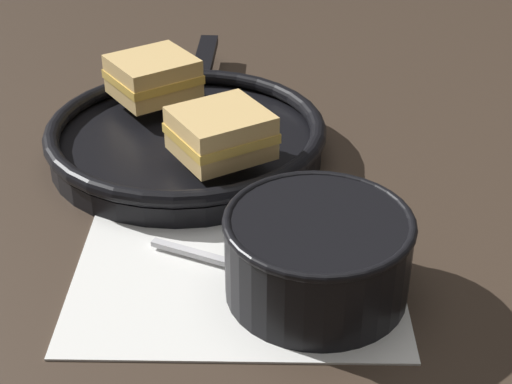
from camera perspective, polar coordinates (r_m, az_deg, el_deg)
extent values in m
plane|color=#382B21|center=(0.72, -2.80, -4.71)|extent=(4.00, 4.00, 0.00)
cube|color=white|center=(0.71, -1.31, -5.33)|extent=(0.29, 0.25, 0.00)
cylinder|color=black|center=(0.66, 4.50, -4.74)|extent=(0.16, 0.16, 0.08)
cylinder|color=orange|center=(0.64, 4.59, -2.97)|extent=(0.14, 0.14, 0.01)
torus|color=black|center=(0.64, 4.63, -2.16)|extent=(0.16, 0.16, 0.01)
cube|color=silver|center=(0.71, -4.03, -4.59)|extent=(0.09, 0.05, 0.01)
ellipsoid|color=silver|center=(0.69, 1.42, -6.10)|extent=(0.05, 0.04, 0.01)
cylinder|color=black|center=(0.88, -5.04, 3.37)|extent=(0.30, 0.30, 0.02)
torus|color=black|center=(0.87, -5.10, 4.58)|extent=(0.31, 0.31, 0.02)
cube|color=black|center=(1.07, -3.70, 9.76)|extent=(0.03, 0.14, 0.01)
cube|color=#DBB26B|center=(0.80, -2.53, 3.42)|extent=(0.12, 0.12, 0.02)
cube|color=gold|center=(0.79, -2.55, 4.32)|extent=(0.12, 0.12, 0.01)
cube|color=#DBB26B|center=(0.78, -2.57, 5.23)|extent=(0.12, 0.12, 0.02)
cube|color=#DBB26B|center=(0.93, -7.42, 7.54)|extent=(0.12, 0.12, 0.02)
cube|color=gold|center=(0.93, -7.48, 8.33)|extent=(0.12, 0.12, 0.01)
cube|color=#DBB26B|center=(0.92, -7.54, 9.13)|extent=(0.12, 0.12, 0.02)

